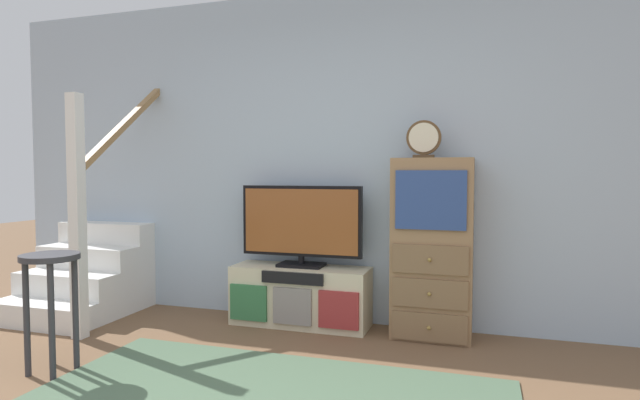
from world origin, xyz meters
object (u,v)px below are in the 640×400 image
object	(u,v)px
side_cabinet	(432,249)
media_console	(300,296)
television	(301,224)
bar_stool_near	(51,285)
desk_clock	(424,139)

from	to	relation	value
side_cabinet	media_console	bearing A→B (deg)	-179.44
television	bar_stool_near	size ratio (longest dim) A/B	1.36
desk_clock	bar_stool_near	xyz separation A→B (m)	(-2.08, -1.37, -0.93)
television	side_cabinet	size ratio (longest dim) A/B	0.75
media_console	side_cabinet	world-z (taller)	side_cabinet
side_cabinet	desk_clock	world-z (taller)	desk_clock
media_console	bar_stool_near	xyz separation A→B (m)	(-1.12, -1.38, 0.31)
media_console	side_cabinet	xyz separation A→B (m)	(1.03, 0.01, 0.43)
media_console	bar_stool_near	size ratio (longest dim) A/B	1.52
television	desk_clock	distance (m)	1.16
media_console	television	xyz separation A→B (m)	(0.00, 0.02, 0.58)
side_cabinet	desk_clock	bearing A→B (deg)	-167.58
television	bar_stool_near	distance (m)	1.82
desk_clock	bar_stool_near	bearing A→B (deg)	-146.61
bar_stool_near	side_cabinet	bearing A→B (deg)	32.83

